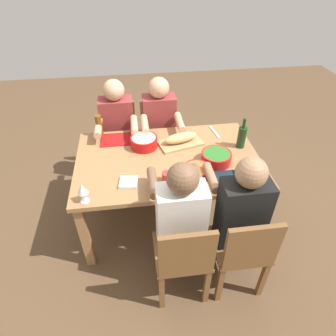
{
  "coord_description": "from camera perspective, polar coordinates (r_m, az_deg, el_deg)",
  "views": [
    {
      "loc": [
        0.27,
        2.04,
        2.27
      ],
      "look_at": [
        0.0,
        0.0,
        0.63
      ],
      "focal_mm": 31.19,
      "sensor_mm": 36.0,
      "label": 1
    }
  ],
  "objects": [
    {
      "name": "ground_plane",
      "position": [
        3.06,
        0.0,
        -9.25
      ],
      "size": [
        8.0,
        8.0,
        0.0
      ],
      "primitive_type": "plane",
      "color": "brown"
    },
    {
      "name": "dining_table",
      "position": [
        2.61,
        0.0,
        0.47
      ],
      "size": [
        1.6,
        1.03,
        0.74
      ],
      "color": "#9E7044",
      "rests_on": "ground_plane"
    },
    {
      "name": "chair_near_right",
      "position": [
        3.39,
        -9.36,
        6.22
      ],
      "size": [
        0.4,
        0.4,
        0.85
      ],
      "color": "brown",
      "rests_on": "ground_plane"
    },
    {
      "name": "diner_near_right",
      "position": [
        3.12,
        -9.75,
        7.76
      ],
      "size": [
        0.41,
        0.53,
        1.2
      ],
      "color": "#2D2D38",
      "rests_on": "ground_plane"
    },
    {
      "name": "chair_near_center",
      "position": [
        3.39,
        -1.88,
        6.82
      ],
      "size": [
        0.4,
        0.4,
        0.85
      ],
      "color": "brown",
      "rests_on": "ground_plane"
    },
    {
      "name": "diner_near_center",
      "position": [
        3.13,
        -1.6,
        8.41
      ],
      "size": [
        0.41,
        0.53,
        1.2
      ],
      "color": "#2D2D38",
      "rests_on": "ground_plane"
    },
    {
      "name": "chair_far_center",
      "position": [
        2.17,
        3.05,
        -16.95
      ],
      "size": [
        0.4,
        0.4,
        0.85
      ],
      "color": "brown",
      "rests_on": "ground_plane"
    },
    {
      "name": "diner_far_center",
      "position": [
        2.11,
        2.37,
        -9.56
      ],
      "size": [
        0.41,
        0.53,
        1.2
      ],
      "color": "#2D2D38",
      "rests_on": "ground_plane"
    },
    {
      "name": "chair_far_left",
      "position": [
        2.26,
        14.51,
        -15.25
      ],
      "size": [
        0.4,
        0.4,
        0.85
      ],
      "color": "brown",
      "rests_on": "ground_plane"
    },
    {
      "name": "diner_far_left",
      "position": [
        2.21,
        13.84,
        -8.17
      ],
      "size": [
        0.41,
        0.53,
        1.2
      ],
      "color": "#2D2D38",
      "rests_on": "ground_plane"
    },
    {
      "name": "serving_bowl_greens",
      "position": [
        2.51,
        9.42,
        2.1
      ],
      "size": [
        0.26,
        0.26,
        0.1
      ],
      "color": "red",
      "rests_on": "dining_table"
    },
    {
      "name": "serving_bowl_fruit",
      "position": [
        2.35,
        5.61,
        -0.67
      ],
      "size": [
        0.23,
        0.23,
        0.09
      ],
      "color": "#B21923",
      "rests_on": "dining_table"
    },
    {
      "name": "serving_bowl_pasta",
      "position": [
        2.68,
        -4.72,
        5.19
      ],
      "size": [
        0.25,
        0.25,
        0.1
      ],
      "color": "red",
      "rests_on": "dining_table"
    },
    {
      "name": "cutting_board",
      "position": [
        2.74,
        2.44,
        4.94
      ],
      "size": [
        0.44,
        0.31,
        0.02
      ],
      "primitive_type": "cube",
      "rotation": [
        0.0,
        0.0,
        0.26
      ],
      "color": "tan",
      "rests_on": "dining_table"
    },
    {
      "name": "bread_loaf",
      "position": [
        2.71,
        2.47,
        5.91
      ],
      "size": [
        0.34,
        0.19,
        0.09
      ],
      "primitive_type": "ellipsoid",
      "rotation": [
        0.0,
        0.0,
        0.26
      ],
      "color": "tan",
      "rests_on": "cutting_board"
    },
    {
      "name": "wine_bottle",
      "position": [
        2.73,
        14.21,
        5.97
      ],
      "size": [
        0.08,
        0.08,
        0.29
      ],
      "color": "#193819",
      "rests_on": "dining_table"
    },
    {
      "name": "beer_bottle",
      "position": [
        2.88,
        -13.29,
        8.0
      ],
      "size": [
        0.06,
        0.06,
        0.22
      ],
      "primitive_type": "cylinder",
      "color": "brown",
      "rests_on": "dining_table"
    },
    {
      "name": "wine_glass",
      "position": [
        2.16,
        -16.41,
        -4.05
      ],
      "size": [
        0.08,
        0.08,
        0.17
      ],
      "color": "silver",
      "rests_on": "dining_table"
    },
    {
      "name": "placemat_near_right",
      "position": [
        2.84,
        -9.85,
        5.51
      ],
      "size": [
        0.32,
        0.23,
        0.01
      ],
      "primitive_type": "cube",
      "color": "maroon",
      "rests_on": "dining_table"
    },
    {
      "name": "cup_far_center",
      "position": [
        2.29,
        -0.24,
        -1.81
      ],
      "size": [
        0.08,
        0.08,
        0.09
      ],
      "primitive_type": "cylinder",
      "color": "red",
      "rests_on": "dining_table"
    },
    {
      "name": "placemat_far_left",
      "position": [
        2.38,
        11.75,
        -2.27
      ],
      "size": [
        0.32,
        0.23,
        0.01
      ],
      "primitive_type": "cube",
      "color": "#142333",
      "rests_on": "dining_table"
    },
    {
      "name": "carving_knife",
      "position": [
        2.95,
        9.09,
        6.97
      ],
      "size": [
        0.06,
        0.23,
        0.01
      ],
      "primitive_type": "cube",
      "rotation": [
        0.0,
        0.0,
        1.73
      ],
      "color": "silver",
      "rests_on": "dining_table"
    },
    {
      "name": "napkin_stack",
      "position": [
        2.31,
        -7.72,
        -2.77
      ],
      "size": [
        0.16,
        0.16,
        0.02
      ],
      "primitive_type": "cube",
      "rotation": [
        0.0,
        0.0,
        -0.13
      ],
      "color": "white",
      "rests_on": "dining_table"
    }
  ]
}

